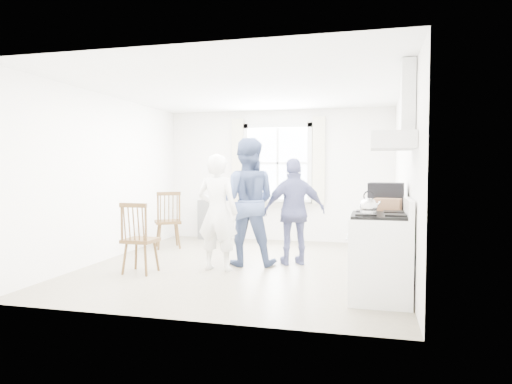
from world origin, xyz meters
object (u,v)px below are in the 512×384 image
Objects in this scene: stereo_stack at (386,198)px; windsor_chair_a at (168,214)px; gas_stove at (380,256)px; low_cabinet at (385,249)px; person_left at (217,212)px; person_right at (295,211)px; windsor_chair_b at (136,230)px; person_mid at (247,202)px.

stereo_stack reaches higher than windsor_chair_a.
gas_stove reaches higher than low_cabinet.
person_left is at bearing 156.24° from gas_stove.
person_right is at bearing 144.24° from low_cabinet.
person_left reaches higher than windsor_chair_a.
windsor_chair_b reaches higher than low_cabinet.
person_left is 1.19m from person_right.
gas_stove is 3.23m from windsor_chair_b.
person_right is at bearing 30.50° from windsor_chair_b.
windsor_chair_a is at bearing -41.02° from person_right.
gas_stove is at bearing -96.08° from stereo_stack.
person_right reaches higher than low_cabinet.
person_mid reaches higher than stereo_stack.
gas_stove is 2.48× the size of stereo_stack.
windsor_chair_a is at bearing -37.60° from person_mid.
person_left is 1.03× the size of person_right.
person_right is at bearing 126.72° from gas_stove.
low_cabinet is at bearing -24.59° from windsor_chair_a.
gas_stove is 2.05m from person_right.
person_right is at bearing -141.55° from person_left.
person_right is at bearing -17.66° from windsor_chair_a.
windsor_chair_b is 2.31m from person_right.
person_right reaches higher than windsor_chair_a.
gas_stove is 2.42m from person_mid.
low_cabinet is at bearing 120.88° from person_right.
person_left is at bearing 27.78° from windsor_chair_b.
windsor_chair_b is at bearing -77.61° from windsor_chair_a.
low_cabinet is 0.56× the size of person_right.
windsor_chair_a is (-3.69, 1.69, 0.18)m from low_cabinet.
low_cabinet is 1.99× the size of stereo_stack.
person_mid is 0.74m from person_right.
person_right is (-1.29, 0.89, -0.28)m from stereo_stack.
person_mid reaches higher than low_cabinet.
stereo_stack is 3.32m from windsor_chair_b.
windsor_chair_a is 1.99m from person_mid.
person_mid reaches higher than person_left.
stereo_stack is at bearing 179.51° from person_left.
person_right is at bearing 145.47° from stereo_stack.
stereo_stack is at bearing 76.03° from low_cabinet.
windsor_chair_a is at bearing 146.58° from gas_stove.
low_cabinet is 2.16m from person_mid.
person_left is (-2.21, 0.97, 0.34)m from gas_stove.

